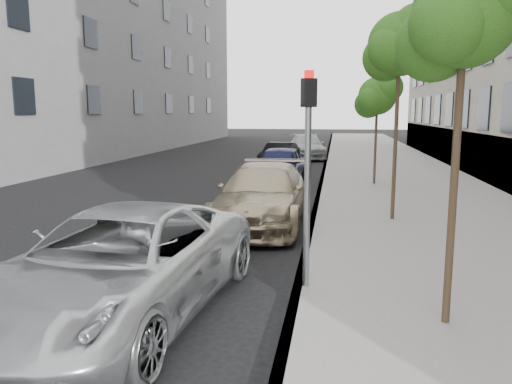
% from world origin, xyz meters
% --- Properties ---
extents(ground, '(160.00, 160.00, 0.00)m').
position_xyz_m(ground, '(0.00, 0.00, 0.00)').
color(ground, black).
rests_on(ground, ground).
extents(sidewalk, '(6.40, 72.00, 0.14)m').
position_xyz_m(sidewalk, '(4.30, 24.00, 0.07)').
color(sidewalk, gray).
rests_on(sidewalk, ground).
extents(curb, '(0.15, 72.00, 0.14)m').
position_xyz_m(curb, '(1.18, 24.00, 0.07)').
color(curb, '#9E9B93').
rests_on(curb, ground).
extents(tree_near, '(1.63, 1.43, 4.67)m').
position_xyz_m(tree_near, '(3.23, 1.50, 4.00)').
color(tree_near, '#38281C').
rests_on(tree_near, sidewalk).
extents(tree_mid, '(1.85, 1.65, 5.29)m').
position_xyz_m(tree_mid, '(3.23, 8.00, 4.51)').
color(tree_mid, '#38281C').
rests_on(tree_mid, sidewalk).
extents(tree_far, '(1.75, 1.55, 4.19)m').
position_xyz_m(tree_far, '(3.23, 14.50, 3.46)').
color(tree_far, '#38281C').
rests_on(tree_far, sidewalk).
extents(signal_pole, '(0.26, 0.21, 3.34)m').
position_xyz_m(signal_pole, '(1.30, 2.59, 2.22)').
color(signal_pole, '#939699').
rests_on(signal_pole, sidewalk).
extents(minivan, '(3.02, 5.68, 1.52)m').
position_xyz_m(minivan, '(-1.21, 1.31, 0.76)').
color(minivan, '#BBBEC0').
rests_on(minivan, ground).
extents(suv, '(2.15, 5.27, 1.53)m').
position_xyz_m(suv, '(-0.10, 7.42, 0.76)').
color(suv, tan).
rests_on(suv, ground).
extents(sedan_blue, '(1.90, 4.52, 1.53)m').
position_xyz_m(sedan_blue, '(-0.48, 14.58, 0.76)').
color(sedan_blue, '#101336').
rests_on(sedan_blue, ground).
extents(sedan_black, '(1.92, 4.01, 1.27)m').
position_xyz_m(sedan_black, '(-1.21, 20.99, 0.63)').
color(sedan_black, black).
rests_on(sedan_black, ground).
extents(sedan_rear, '(2.79, 5.36, 1.48)m').
position_xyz_m(sedan_rear, '(-0.10, 26.07, 0.74)').
color(sedan_rear, '#989BA0').
rests_on(sedan_rear, ground).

